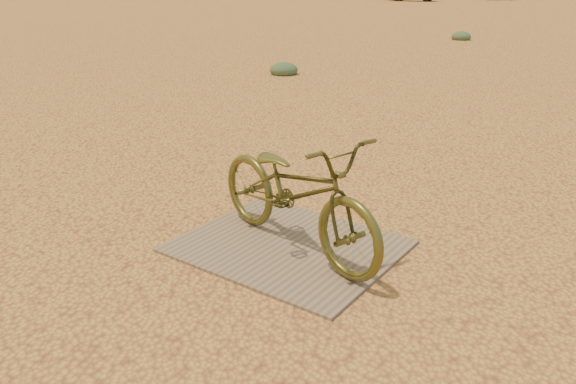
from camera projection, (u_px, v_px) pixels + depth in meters
The scene contains 5 objects.
ground at pixel (230, 235), 4.30m from camera, with size 120.00×120.00×0.00m, color #DFA34D.
plywood_board at pixel (288, 246), 4.11m from camera, with size 1.51×1.25×0.02m, color #7E6C55.
bicycle at pixel (296, 191), 3.90m from camera, with size 0.58×1.67×0.88m, color #524E1F.
kale_a at pixel (284, 74), 11.19m from camera, with size 0.56×0.56×0.31m, color #4D6947.
kale_c at pixel (461, 40), 17.02m from camera, with size 0.58×0.58×0.32m, color #4D6947.
Camera 1 is at (2.62, -2.90, 1.87)m, focal length 35.00 mm.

